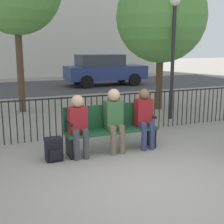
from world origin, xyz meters
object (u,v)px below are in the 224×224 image
at_px(seated_person_1, 114,116).
at_px(lamp_post, 174,38).
at_px(backpack, 54,149).
at_px(parked_car_0, 104,69).
at_px(seated_person_2, 144,115).
at_px(tree_0, 161,17).
at_px(seated_person_0, 78,122).
at_px(park_bench, 110,126).

relative_size(seated_person_1, lamp_post, 0.37).
bearing_deg(backpack, parked_car_0, 64.62).
height_order(seated_person_2, tree_0, tree_0).
bearing_deg(seated_person_2, tree_0, 55.45).
bearing_deg(lamp_post, seated_person_2, -133.63).
bearing_deg(lamp_post, seated_person_0, -148.51).
xyz_separation_m(lamp_post, parked_car_0, (0.95, 7.98, -1.42)).
relative_size(backpack, parked_car_0, 0.10).
height_order(park_bench, seated_person_2, seated_person_2).
bearing_deg(seated_person_1, seated_person_2, -0.17).
relative_size(park_bench, lamp_post, 0.55).
xyz_separation_m(seated_person_1, seated_person_2, (0.66, -0.00, -0.03)).
bearing_deg(tree_0, seated_person_1, -131.45).
bearing_deg(seated_person_1, backpack, -178.11).
bearing_deg(parked_car_0, backpack, -115.38).
relative_size(seated_person_0, seated_person_2, 0.97).
xyz_separation_m(backpack, parked_car_0, (4.77, 10.06, 0.63)).
relative_size(park_bench, parked_car_0, 0.44).
height_order(park_bench, parked_car_0, parked_car_0).
bearing_deg(park_bench, tree_0, 47.19).
relative_size(park_bench, seated_person_2, 1.52).
height_order(seated_person_2, lamp_post, lamp_post).
bearing_deg(park_bench, lamp_post, 35.95).
bearing_deg(backpack, park_bench, 8.02).
xyz_separation_m(tree_0, parked_car_0, (0.54, 6.61, -2.10)).
height_order(seated_person_0, backpack, seated_person_0).
relative_size(tree_0, parked_car_0, 1.04).
height_order(backpack, parked_car_0, parked_car_0).
xyz_separation_m(seated_person_1, lamp_post, (2.61, 2.04, 1.55)).
xyz_separation_m(backpack, lamp_post, (3.82, 2.08, 2.05)).
bearing_deg(seated_person_2, lamp_post, 46.37).
xyz_separation_m(seated_person_2, parked_car_0, (2.90, 10.02, 0.16)).
height_order(seated_person_0, seated_person_2, seated_person_2).
distance_m(seated_person_0, parked_car_0, 10.90).
height_order(park_bench, backpack, park_bench).
bearing_deg(seated_person_0, parked_car_0, 66.85).
distance_m(seated_person_2, tree_0, 4.72).
height_order(park_bench, tree_0, tree_0).
xyz_separation_m(park_bench, seated_person_2, (0.69, -0.13, 0.19)).
xyz_separation_m(seated_person_2, backpack, (-1.88, -0.04, -0.48)).
bearing_deg(seated_person_0, backpack, -175.75).
height_order(lamp_post, parked_car_0, lamp_post).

